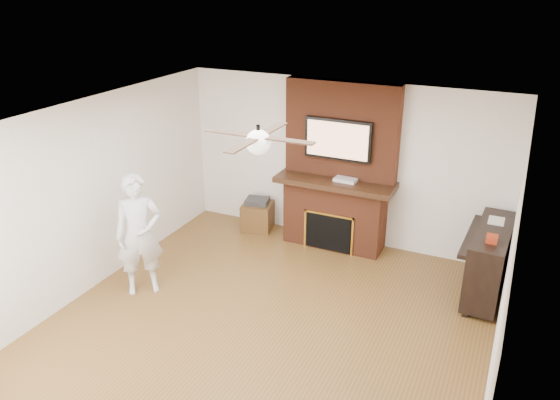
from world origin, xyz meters
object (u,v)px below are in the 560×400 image
at_px(side_table, 258,215).
at_px(piano, 489,260).
at_px(fireplace, 337,183).
at_px(person, 139,235).

distance_m(side_table, piano, 3.63).
relative_size(fireplace, person, 1.53).
bearing_deg(side_table, piano, -19.50).
bearing_deg(person, side_table, 35.77).
xyz_separation_m(person, piano, (4.10, 1.83, -0.32)).
bearing_deg(piano, person, -153.54).
height_order(person, piano, person).
distance_m(fireplace, piano, 2.39).
xyz_separation_m(side_table, piano, (3.59, -0.48, 0.25)).
bearing_deg(side_table, person, -114.26).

